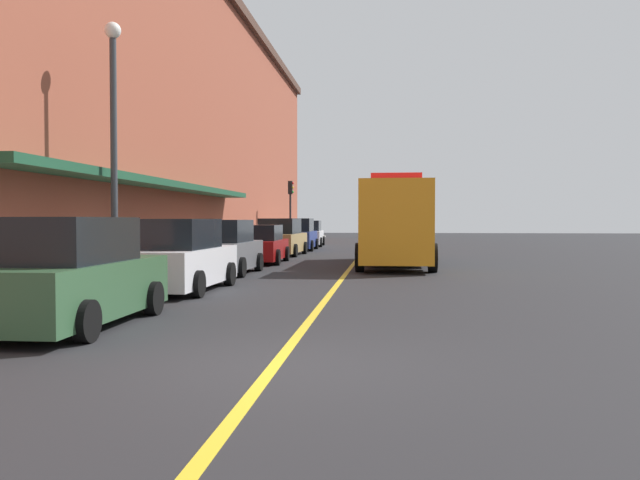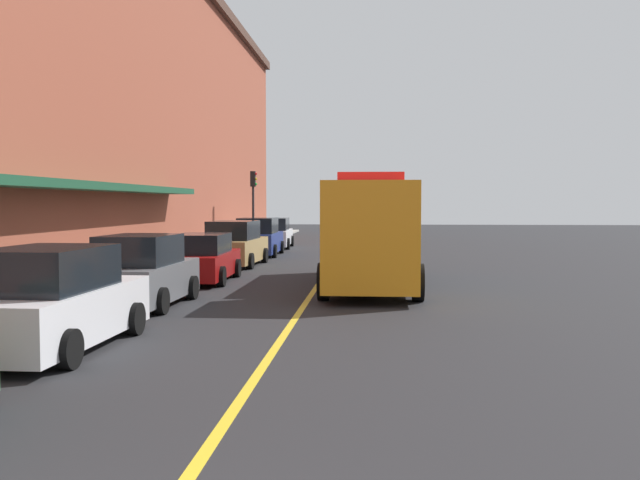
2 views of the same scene
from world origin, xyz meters
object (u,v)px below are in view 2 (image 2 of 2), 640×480
traffic_light_near (253,193)px  parked_car_2 (142,273)px  parking_meter_0 (230,234)px  parked_car_4 (235,245)px  parking_meter_3 (237,232)px  parked_car_6 (273,234)px  parking_meter_1 (243,231)px  utility_truck (372,234)px  parking_meter_2 (111,259)px  parked_car_1 (53,302)px  parked_car_3 (202,259)px  parked_car_5 (259,238)px

traffic_light_near → parked_car_2: bearing=-87.0°
parked_car_2 → parking_meter_0: (-1.32, 17.21, 0.22)m
parked_car_2 → parked_car_4: bearing=0.6°
parked_car_2 → parking_meter_3: bearing=4.9°
parked_car_6 → parking_meter_1: size_ratio=3.65×
utility_truck → parking_meter_2: (-7.05, -3.29, -0.56)m
parked_car_4 → utility_truck: 8.83m
parked_car_1 → parking_meter_3: (-1.47, 24.37, 0.21)m
parked_car_2 → parking_meter_0: 17.27m
parked_car_3 → parking_meter_3: parked_car_3 is taller
parking_meter_1 → parked_car_3: bearing=-84.4°
parked_car_6 → parking_meter_3: bearing=158.3°
parked_car_4 → parking_meter_1: size_ratio=3.70×
parked_car_2 → parking_meter_0: bearing=5.4°
parked_car_3 → traffic_light_near: traffic_light_near is taller
parked_car_1 → utility_truck: bearing=-28.2°
parked_car_4 → traffic_light_near: bearing=8.0°
parked_car_3 → parking_meter_0: (-1.49, 11.69, 0.31)m
parked_car_1 → parked_car_5: size_ratio=0.96×
parked_car_5 → parking_meter_0: 1.48m
parked_car_5 → parked_car_2: bearing=178.7°
utility_truck → parked_car_2: bearing=-50.4°
parking_meter_0 → parking_meter_2: bearing=-90.0°
parking_meter_3 → traffic_light_near: traffic_light_near is taller
parked_car_6 → utility_truck: 19.16m
parking_meter_1 → traffic_light_near: (0.06, 3.13, 2.10)m
parking_meter_2 → parking_meter_3: same height
traffic_light_near → parking_meter_3: bearing=-90.8°
parked_car_1 → parking_meter_2: (-1.47, 6.61, 0.21)m
parked_car_5 → utility_truck: size_ratio=0.52×
parked_car_1 → parking_meter_2: size_ratio=3.51×
parked_car_3 → parking_meter_2: size_ratio=3.42×
parking_meter_0 → parking_meter_2: (0.00, -15.84, 0.00)m
parked_car_1 → traffic_light_near: bearing=3.9°
parked_car_2 → parked_car_4: (0.07, 11.41, 0.03)m
utility_truck → parking_meter_0: bearing=-150.2°
parking_meter_0 → parking_meter_2: same height
parked_car_6 → traffic_light_near: size_ratio=1.13×
parking_meter_3 → parked_car_2: bearing=-86.0°
parked_car_6 → parked_car_1: bearing=178.0°
parked_car_3 → traffic_light_near: (-1.42, 18.22, 2.41)m
parked_car_4 → parking_meter_0: parked_car_4 is taller
traffic_light_near → parking_meter_1: bearing=-91.1°
parking_meter_1 → parking_meter_2: (0.00, -19.25, 0.00)m
parked_car_2 → parking_meter_1: parked_car_2 is taller
parked_car_6 → parking_meter_2: (-1.35, -21.57, 0.25)m
traffic_light_near → parked_car_3: bearing=-85.5°
parking_meter_0 → traffic_light_near: bearing=89.5°
parked_car_1 → parking_meter_1: (-1.47, 25.86, 0.21)m
parking_meter_3 → parking_meter_1: bearing=90.0°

